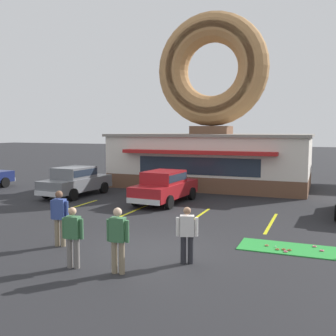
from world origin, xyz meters
The scene contains 22 objects.
ground_plane centered at (0.00, 0.00, 0.00)m, with size 160.00×160.00×0.00m, color #232326.
donut_shop_building centered at (-2.05, 13.94, 3.74)m, with size 12.30×6.75×10.96m.
putting_mat centered at (4.07, 1.77, 0.01)m, with size 3.53×1.31×0.03m, color green.
mini_donut_near_left centered at (3.66, 1.51, 0.05)m, with size 0.13×0.13×0.04m, color brown.
mini_donut_near_right centered at (3.48, 1.44, 0.05)m, with size 0.13×0.13×0.04m, color brown.
mini_donut_mid_left centered at (4.51, 2.17, 0.05)m, with size 0.13×0.13×0.04m, color #D8667F.
mini_donut_mid_centre centered at (4.72, 1.81, 0.05)m, with size 0.13×0.13×0.04m, color #D8667F.
mini_donut_mid_right centered at (3.13, 1.74, 0.05)m, with size 0.13×0.13×0.04m, color #A5724C.
mini_donut_far_centre centered at (3.83, 1.50, 0.05)m, with size 0.13×0.13×0.04m, color brown.
mini_donut_extra centered at (3.73, 1.32, 0.05)m, with size 0.13×0.13×0.04m, color #D8667F.
golf_ball centered at (3.40, 1.71, 0.05)m, with size 0.04×0.04×0.04m, color white.
car_red centered at (-2.61, 7.44, 0.87)m, with size 2.22×4.67×1.60m.
car_grey centered at (-7.95, 7.57, 0.87)m, with size 2.21×4.66×1.60m.
pedestrian_blue_sweater_man centered at (-1.33, -2.03, 0.89)m, with size 0.59×0.29×1.61m.
pedestrian_hooded_kid centered at (-2.86, -0.55, 0.98)m, with size 0.59×0.30×1.75m.
pedestrian_leather_jacket_man centered at (1.32, -0.60, 0.85)m, with size 0.57×0.35×1.55m.
pedestrian_clipboard_woman centered at (-0.04, -1.96, 0.94)m, with size 0.59×0.28×1.68m.
trash_bin centered at (3.23, 11.46, 0.50)m, with size 0.57×0.57×0.97m.
parking_stripe_far_left centered at (-6.13, 5.00, 0.00)m, with size 0.12×3.60×0.01m, color yellow.
parking_stripe_left centered at (-3.13, 5.00, 0.00)m, with size 0.12×3.60×0.01m, color yellow.
parking_stripe_mid_left centered at (-0.13, 5.00, 0.00)m, with size 0.12×3.60×0.01m, color yellow.
parking_stripe_centre centered at (2.87, 5.00, 0.00)m, with size 0.12×3.60×0.01m, color yellow.
Camera 1 is at (4.67, -10.41, 3.60)m, focal length 42.00 mm.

